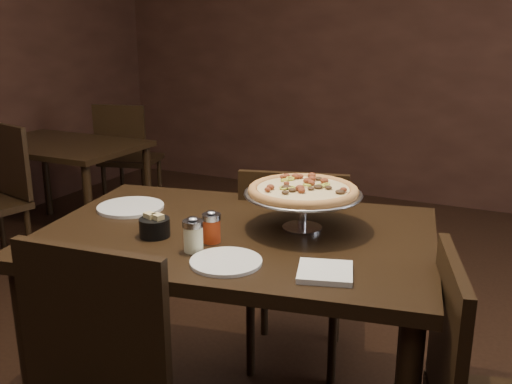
% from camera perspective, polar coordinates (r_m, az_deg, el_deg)
% --- Properties ---
extents(room, '(6.04, 7.04, 2.84)m').
position_cam_1_polar(room, '(1.75, 0.04, 12.56)').
color(room, black).
rests_on(room, ground).
extents(dining_table, '(1.47, 1.11, 0.83)m').
position_cam_1_polar(dining_table, '(2.02, -1.91, -6.82)').
color(dining_table, black).
rests_on(dining_table, ground).
extents(background_table, '(1.13, 0.76, 0.71)m').
position_cam_1_polar(background_table, '(4.37, -18.85, 3.46)').
color(background_table, black).
rests_on(background_table, ground).
extents(pizza_stand, '(0.41, 0.41, 0.17)m').
position_cam_1_polar(pizza_stand, '(1.96, 4.73, 0.11)').
color(pizza_stand, '#B8B9C0').
rests_on(pizza_stand, dining_table).
extents(parmesan_shaker, '(0.07, 0.07, 0.11)m').
position_cam_1_polar(parmesan_shaker, '(1.79, -6.30, -4.29)').
color(parmesan_shaker, beige).
rests_on(parmesan_shaker, dining_table).
extents(pepper_flake_shaker, '(0.06, 0.06, 0.11)m').
position_cam_1_polar(pepper_flake_shaker, '(1.86, -4.47, -3.53)').
color(pepper_flake_shaker, '#962A0D').
rests_on(pepper_flake_shaker, dining_table).
extents(packet_caddy, '(0.10, 0.10, 0.08)m').
position_cam_1_polar(packet_caddy, '(1.94, -10.12, -3.43)').
color(packet_caddy, black).
rests_on(packet_caddy, dining_table).
extents(napkin_stack, '(0.19, 0.19, 0.02)m').
position_cam_1_polar(napkin_stack, '(1.65, 6.93, -7.95)').
color(napkin_stack, silver).
rests_on(napkin_stack, dining_table).
extents(plate_left, '(0.26, 0.26, 0.01)m').
position_cam_1_polar(plate_left, '(2.26, -12.42, -1.49)').
color(plate_left, silver).
rests_on(plate_left, dining_table).
extents(plate_near, '(0.22, 0.22, 0.01)m').
position_cam_1_polar(plate_near, '(1.71, -3.02, -6.97)').
color(plate_near, silver).
rests_on(plate_near, dining_table).
extents(serving_spatula, '(0.15, 0.15, 0.02)m').
position_cam_1_polar(serving_spatula, '(1.84, 4.35, -1.07)').
color(serving_spatula, '#B8B9C0').
rests_on(serving_spatula, pizza_stand).
extents(chair_far, '(0.55, 0.55, 0.96)m').
position_cam_1_polar(chair_far, '(2.53, 3.94, -6.94)').
color(chair_far, black).
rests_on(chair_far, ground).
extents(bg_chair_far, '(0.52, 0.52, 0.92)m').
position_cam_1_polar(bg_chair_far, '(4.83, -12.75, 3.73)').
color(bg_chair_far, black).
rests_on(bg_chair_far, ground).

